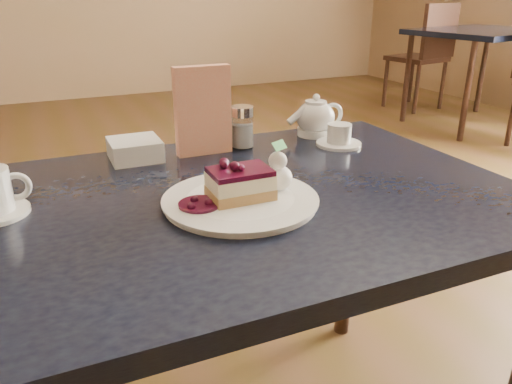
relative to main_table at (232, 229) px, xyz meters
name	(u,v)px	position (x,y,z in m)	size (l,w,h in m)	color
main_table	(232,229)	(0.00, 0.00, 0.00)	(1.16, 0.78, 0.72)	black
dessert_plate	(240,201)	(0.00, -0.05, 0.08)	(0.28, 0.28, 0.01)	white
cheesecake_slice	(240,184)	(0.00, -0.05, 0.12)	(0.12, 0.08, 0.06)	tan
whipped_cream	(278,178)	(0.08, -0.04, 0.11)	(0.06, 0.06, 0.05)	white
berry_sauce	(199,204)	(-0.08, -0.05, 0.09)	(0.08, 0.08, 0.01)	#34051E
tea_set	(320,122)	(0.37, 0.28, 0.12)	(0.17, 0.22, 0.10)	white
menu_card	(203,111)	(0.04, 0.27, 0.18)	(0.13, 0.03, 0.21)	#FFE8C1
sugar_shaker	(242,127)	(0.14, 0.28, 0.13)	(0.06, 0.06, 0.10)	white
napkin_stack	(135,149)	(-0.12, 0.30, 0.10)	(0.11, 0.11, 0.05)	white
bg_table_far_right	(470,116)	(3.06, 2.20, -0.57)	(1.16, 1.89, 1.26)	black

